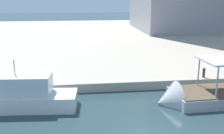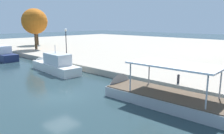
{
  "view_description": "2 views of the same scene",
  "coord_description": "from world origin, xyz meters",
  "px_view_note": "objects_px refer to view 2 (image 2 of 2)",
  "views": [
    {
      "loc": [
        -3.98,
        -12.77,
        7.3
      ],
      "look_at": [
        -1.37,
        7.82,
        1.86
      ],
      "focal_mm": 43.87,
      "sensor_mm": 36.0,
      "label": 1
    },
    {
      "loc": [
        15.07,
        -9.74,
        5.91
      ],
      "look_at": [
        0.2,
        5.91,
        1.6
      ],
      "focal_mm": 35.99,
      "sensor_mm": 36.0,
      "label": 2
    }
  ],
  "objects_px": {
    "mooring_bollard_0": "(178,78)",
    "lamp_post": "(66,40)",
    "motor_yacht_1": "(53,66)",
    "tree_4": "(36,21)",
    "tree_0": "(35,21)",
    "tour_boat_2": "(158,98)"
  },
  "relations": [
    {
      "from": "tour_boat_2",
      "to": "lamp_post",
      "type": "xyz_separation_m",
      "value": [
        -18.94,
        5.15,
        3.01
      ]
    },
    {
      "from": "lamp_post",
      "to": "mooring_bollard_0",
      "type": "bearing_deg",
      "value": -5.09
    },
    {
      "from": "mooring_bollard_0",
      "to": "lamp_post",
      "type": "bearing_deg",
      "value": 174.91
    },
    {
      "from": "lamp_post",
      "to": "motor_yacht_1",
      "type": "bearing_deg",
      "value": -51.03
    },
    {
      "from": "tour_boat_2",
      "to": "tree_0",
      "type": "bearing_deg",
      "value": -15.02
    },
    {
      "from": "motor_yacht_1",
      "to": "mooring_bollard_0",
      "type": "relative_size",
      "value": 11.42
    },
    {
      "from": "motor_yacht_1",
      "to": "tour_boat_2",
      "type": "xyz_separation_m",
      "value": [
        15.19,
        -0.51,
        -0.31
      ]
    },
    {
      "from": "tree_0",
      "to": "tree_4",
      "type": "distance_m",
      "value": 9.48
    },
    {
      "from": "tour_boat_2",
      "to": "lamp_post",
      "type": "bearing_deg",
      "value": -17.12
    },
    {
      "from": "mooring_bollard_0",
      "to": "lamp_post",
      "type": "xyz_separation_m",
      "value": [
        -18.78,
        1.67,
        2.15
      ]
    },
    {
      "from": "tree_0",
      "to": "tree_4",
      "type": "relative_size",
      "value": 0.97
    },
    {
      "from": "tour_boat_2",
      "to": "tree_4",
      "type": "height_order",
      "value": "tree_4"
    },
    {
      "from": "tree_0",
      "to": "tree_4",
      "type": "xyz_separation_m",
      "value": [
        -8.23,
        4.69,
        0.05
      ]
    },
    {
      "from": "motor_yacht_1",
      "to": "tree_4",
      "type": "distance_m",
      "value": 28.4
    },
    {
      "from": "motor_yacht_1",
      "to": "tree_0",
      "type": "distance_m",
      "value": 19.24
    },
    {
      "from": "tree_4",
      "to": "motor_yacht_1",
      "type": "bearing_deg",
      "value": -24.84
    },
    {
      "from": "mooring_bollard_0",
      "to": "tree_4",
      "type": "relative_size",
      "value": 0.1
    },
    {
      "from": "mooring_bollard_0",
      "to": "tree_0",
      "type": "relative_size",
      "value": 0.1
    },
    {
      "from": "mooring_bollard_0",
      "to": "tree_4",
      "type": "bearing_deg",
      "value": 167.78
    },
    {
      "from": "motor_yacht_1",
      "to": "tree_0",
      "type": "relative_size",
      "value": 1.19
    },
    {
      "from": "tour_boat_2",
      "to": "tree_0",
      "type": "height_order",
      "value": "tree_0"
    },
    {
      "from": "mooring_bollard_0",
      "to": "lamp_post",
      "type": "distance_m",
      "value": 18.98
    }
  ]
}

